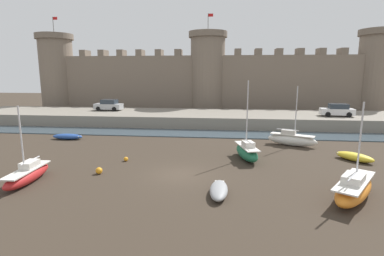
# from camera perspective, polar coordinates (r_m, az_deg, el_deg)

# --- Properties ---
(ground_plane) EXTENTS (160.00, 160.00, 0.00)m
(ground_plane) POSITION_cam_1_polar(r_m,az_deg,el_deg) (21.70, -2.40, -8.87)
(ground_plane) COLOR #382D23
(water_channel) EXTENTS (80.00, 4.50, 0.10)m
(water_channel) POSITION_cam_1_polar(r_m,az_deg,el_deg) (35.67, 1.12, -1.04)
(water_channel) COLOR #3D4C56
(water_channel) RESTS_ON ground
(quay_road) EXTENTS (68.30, 10.00, 1.57)m
(quay_road) POSITION_cam_1_polar(r_m,az_deg,el_deg) (42.66, 2.00, 1.88)
(quay_road) COLOR gray
(quay_road) RESTS_ON ground
(castle) EXTENTS (62.97, 6.66, 17.13)m
(castle) POSITION_cam_1_polar(r_m,az_deg,el_deg) (53.82, 2.98, 9.40)
(castle) COLOR #7A6B5B
(castle) RESTS_ON ground
(rowboat_midflat_right) EXTENTS (2.91, 3.03, 0.68)m
(rowboat_midflat_right) POSITION_cam_1_polar(r_m,az_deg,el_deg) (28.25, 28.57, -4.81)
(rowboat_midflat_right) COLOR yellow
(rowboat_midflat_right) RESTS_ON ground
(rowboat_foreground_right) EXTENTS (1.12, 3.06, 0.60)m
(rowboat_foreground_right) POSITION_cam_1_polar(r_m,az_deg,el_deg) (18.28, 5.13, -11.65)
(rowboat_foreground_right) COLOR gray
(rowboat_foreground_right) RESTS_ON ground
(sailboat_midflat_left) EXTENTS (4.82, 2.94, 5.93)m
(sailboat_midflat_left) POSITION_cam_1_polar(r_m,az_deg,el_deg) (31.46, 18.46, -2.02)
(sailboat_midflat_left) COLOR silver
(sailboat_midflat_left) RESTS_ON ground
(sailboat_near_channel_right) EXTENTS (1.40, 4.69, 5.15)m
(sailboat_near_channel_right) POSITION_cam_1_polar(r_m,az_deg,el_deg) (22.82, -28.83, -7.75)
(sailboat_near_channel_right) COLOR red
(sailboat_near_channel_right) RESTS_ON ground
(rowboat_foreground_left) EXTENTS (3.37, 1.07, 0.61)m
(rowboat_foreground_left) POSITION_cam_1_polar(r_m,az_deg,el_deg) (35.43, -22.61, -1.49)
(rowboat_foreground_left) COLOR #234793
(rowboat_foreground_left) RESTS_ON ground
(sailboat_near_channel_left) EXTENTS (2.25, 4.42, 6.58)m
(sailboat_near_channel_left) POSITION_cam_1_polar(r_m,az_deg,el_deg) (25.56, 10.40, -4.42)
(sailboat_near_channel_left) COLOR #1E6B47
(sailboat_near_channel_left) RESTS_ON ground
(sailboat_foreground_centre) EXTENTS (4.32, 5.42, 5.62)m
(sailboat_foreground_centre) POSITION_cam_1_polar(r_m,az_deg,el_deg) (19.85, 28.46, -10.07)
(sailboat_foreground_centre) COLOR orange
(sailboat_foreground_centre) RESTS_ON ground
(mooring_buoy_near_shore) EXTENTS (0.49, 0.49, 0.49)m
(mooring_buoy_near_shore) POSITION_cam_1_polar(r_m,az_deg,el_deg) (22.77, -17.30, -7.77)
(mooring_buoy_near_shore) COLOR orange
(mooring_buoy_near_shore) RESTS_ON ground
(mooring_buoy_mid_mud) EXTENTS (0.36, 0.36, 0.36)m
(mooring_buoy_mid_mud) POSITION_cam_1_polar(r_m,az_deg,el_deg) (25.38, -12.47, -5.80)
(mooring_buoy_mid_mud) COLOR orange
(mooring_buoy_mid_mud) RESTS_ON ground
(car_quay_centre_east) EXTENTS (4.21, 2.09, 1.62)m
(car_quay_centre_east) POSITION_cam_1_polar(r_m,az_deg,el_deg) (43.45, 25.92, 3.06)
(car_quay_centre_east) COLOR silver
(car_quay_centre_east) RESTS_ON quay_road
(car_quay_west) EXTENTS (4.21, 2.09, 1.62)m
(car_quay_west) POSITION_cam_1_polar(r_m,az_deg,el_deg) (46.86, -15.57, 4.20)
(car_quay_west) COLOR #B2B5B7
(car_quay_west) RESTS_ON quay_road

